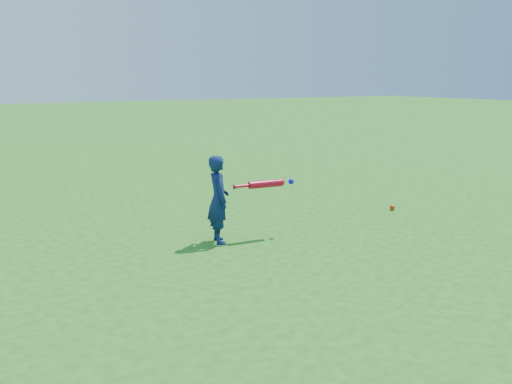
# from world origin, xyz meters

# --- Properties ---
(ground) EXTENTS (80.00, 80.00, 0.00)m
(ground) POSITION_xyz_m (0.00, 0.00, 0.00)
(ground) COLOR #206E1A
(ground) RESTS_ON ground
(child) EXTENTS (0.32, 0.43, 1.05)m
(child) POSITION_xyz_m (0.12, -0.06, 0.53)
(child) COLOR #101C4E
(child) RESTS_ON ground
(ground_ball_red) EXTENTS (0.08, 0.08, 0.08)m
(ground_ball_red) POSITION_xyz_m (3.10, 0.17, 0.04)
(ground_ball_red) COLOR red
(ground_ball_red) RESTS_ON ground
(bat_swing) EXTENTS (0.82, 0.12, 0.09)m
(bat_swing) POSITION_xyz_m (0.75, -0.15, 0.67)
(bat_swing) COLOR red
(bat_swing) RESTS_ON ground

